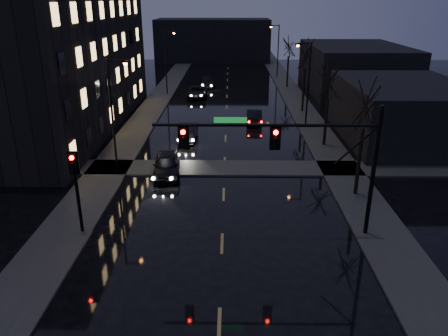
{
  "coord_description": "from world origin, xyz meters",
  "views": [
    {
      "loc": [
        0.36,
        -11.44,
        11.74
      ],
      "look_at": [
        0.07,
        10.45,
        3.2
      ],
      "focal_mm": 35.0,
      "sensor_mm": 36.0,
      "label": 1
    }
  ],
  "objects_px": {
    "oncoming_car_b": "(188,132)",
    "oncoming_car_d": "(208,82)",
    "lead_car": "(254,116)",
    "oncoming_car_a": "(167,165)",
    "oncoming_car_c": "(197,92)"
  },
  "relations": [
    {
      "from": "oncoming_car_c",
      "to": "oncoming_car_b",
      "type": "bearing_deg",
      "value": -87.09
    },
    {
      "from": "lead_car",
      "to": "oncoming_car_b",
      "type": "bearing_deg",
      "value": 44.95
    },
    {
      "from": "oncoming_car_b",
      "to": "oncoming_car_c",
      "type": "bearing_deg",
      "value": 93.23
    },
    {
      "from": "oncoming_car_c",
      "to": "oncoming_car_d",
      "type": "distance_m",
      "value": 6.87
    },
    {
      "from": "oncoming_car_b",
      "to": "oncoming_car_d",
      "type": "bearing_deg",
      "value": 90.61
    },
    {
      "from": "oncoming_car_d",
      "to": "lead_car",
      "type": "relative_size",
      "value": 1.07
    },
    {
      "from": "oncoming_car_d",
      "to": "oncoming_car_c",
      "type": "bearing_deg",
      "value": -105.29
    },
    {
      "from": "oncoming_car_a",
      "to": "lead_car",
      "type": "height_order",
      "value": "oncoming_car_a"
    },
    {
      "from": "oncoming_car_d",
      "to": "oncoming_car_b",
      "type": "bearing_deg",
      "value": -98.49
    },
    {
      "from": "oncoming_car_d",
      "to": "lead_car",
      "type": "bearing_deg",
      "value": -80.72
    },
    {
      "from": "oncoming_car_a",
      "to": "oncoming_car_d",
      "type": "xyz_separation_m",
      "value": [
        1.31,
        32.87,
        -0.12
      ]
    },
    {
      "from": "oncoming_car_a",
      "to": "lead_car",
      "type": "xyz_separation_m",
      "value": [
        6.88,
        14.0,
        -0.08
      ]
    },
    {
      "from": "oncoming_car_a",
      "to": "oncoming_car_c",
      "type": "height_order",
      "value": "oncoming_car_a"
    },
    {
      "from": "oncoming_car_c",
      "to": "lead_car",
      "type": "xyz_separation_m",
      "value": [
        6.54,
        -12.07,
        0.01
      ]
    },
    {
      "from": "oncoming_car_d",
      "to": "lead_car",
      "type": "distance_m",
      "value": 19.67
    }
  ]
}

